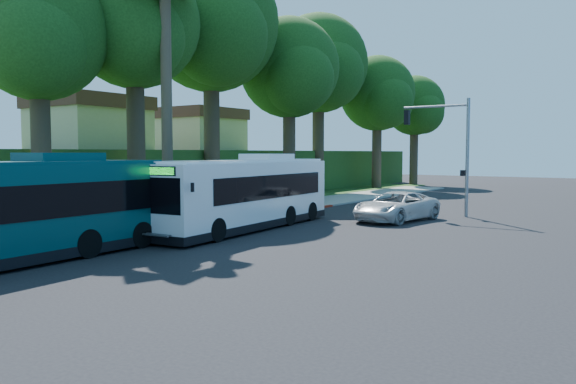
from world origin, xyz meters
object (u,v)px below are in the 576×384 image
Objects in this scene: pickup at (396,206)px; bus_shelter at (161,191)px; teal_bus at (10,210)px; white_bus at (247,192)px.

bus_shelter is at bearing -128.72° from pickup.
teal_bus reaches higher than bus_shelter.
white_bus is at bearing -114.98° from pickup.
white_bus reaches higher than bus_shelter.
teal_bus is (3.60, -10.18, 0.05)m from bus_shelter.
teal_bus reaches higher than pickup.
teal_bus is 2.21× the size of pickup.
teal_bus is at bearing -99.73° from white_bus.
teal_bus is 19.78m from pickup.
teal_bus is (-0.98, -11.58, 0.03)m from white_bus.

